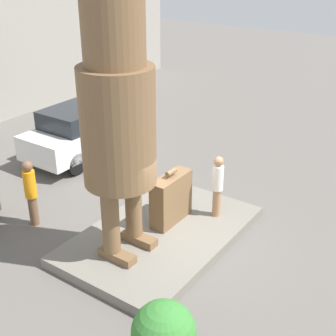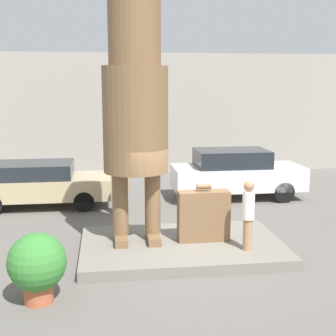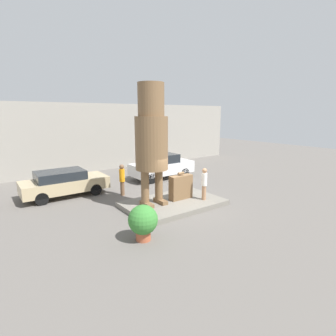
{
  "view_description": "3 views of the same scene",
  "coord_description": "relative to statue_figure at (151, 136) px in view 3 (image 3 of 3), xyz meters",
  "views": [
    {
      "loc": [
        -7.64,
        -5.51,
        6.43
      ],
      "look_at": [
        -0.05,
        -0.24,
        2.0
      ],
      "focal_mm": 50.0,
      "sensor_mm": 36.0,
      "label": 1
    },
    {
      "loc": [
        -1.75,
        -10.55,
        3.99
      ],
      "look_at": [
        -0.37,
        -0.27,
        2.1
      ],
      "focal_mm": 50.0,
      "sensor_mm": 36.0,
      "label": 2
    },
    {
      "loc": [
        -7.47,
        -9.86,
        4.48
      ],
      "look_at": [
        -0.39,
        -0.09,
        1.98
      ],
      "focal_mm": 28.0,
      "sensor_mm": 36.0,
      "label": 3
    }
  ],
  "objects": [
    {
      "name": "parked_car_tan",
      "position": [
        -2.87,
        4.52,
        -2.73
      ],
      "size": [
        4.49,
        1.89,
        1.45
      ],
      "color": "tan",
      "rests_on": "ground_plane"
    },
    {
      "name": "statue_figure",
      "position": [
        0.0,
        0.0,
        0.0
      ],
      "size": [
        1.51,
        1.51,
        5.59
      ],
      "color": "brown",
      "rests_on": "pedestal"
    },
    {
      "name": "parked_car_white",
      "position": [
        3.79,
        4.74,
        -2.6
      ],
      "size": [
        4.51,
        1.81,
        1.72
      ],
      "color": "silver",
      "rests_on": "ground_plane"
    },
    {
      "name": "building_backdrop",
      "position": [
        1.06,
        10.09,
        -0.87
      ],
      "size": [
        28.0,
        0.6,
        5.29
      ],
      "color": "gray",
      "rests_on": "ground_plane"
    },
    {
      "name": "worker_hivis",
      "position": [
        -0.21,
        2.77,
        -2.55
      ],
      "size": [
        0.3,
        0.3,
        1.76
      ],
      "color": "brown",
      "rests_on": "ground_plane"
    },
    {
      "name": "tourist",
      "position": [
        2.45,
        -0.98,
        -2.39
      ],
      "size": [
        0.27,
        0.27,
        1.62
      ],
      "color": "#A87A56",
      "rests_on": "pedestal"
    },
    {
      "name": "pedestal",
      "position": [
        1.06,
        -0.27,
        -3.39
      ],
      "size": [
        4.78,
        3.08,
        0.24
      ],
      "color": "slate",
      "rests_on": "ground_plane"
    },
    {
      "name": "giant_suitcase",
      "position": [
        1.59,
        -0.19,
        -2.66
      ],
      "size": [
        1.23,
        0.42,
        1.39
      ],
      "color": "brown",
      "rests_on": "pedestal"
    },
    {
      "name": "planter_pot",
      "position": [
        -1.99,
        -2.5,
        -2.78
      ],
      "size": [
        1.08,
        1.08,
        1.32
      ],
      "color": "#AD5638",
      "rests_on": "ground_plane"
    },
    {
      "name": "ground_plane",
      "position": [
        1.06,
        -0.27,
        -3.51
      ],
      "size": [
        60.0,
        60.0,
        0.0
      ],
      "primitive_type": "plane",
      "color": "#605B56"
    }
  ]
}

